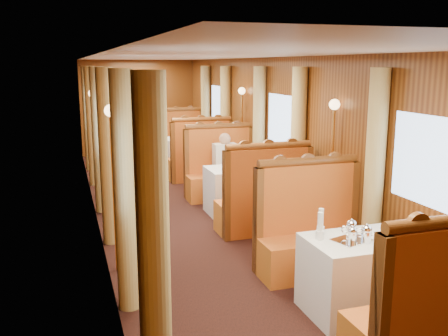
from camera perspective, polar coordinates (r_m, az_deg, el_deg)
name	(u,v)px	position (r m, az deg, el deg)	size (l,w,h in m)	color
floor	(195,217)	(8.00, -3.29, -5.58)	(3.00, 12.00, 0.01)	black
ceiling	(193,56)	(7.64, -3.52, 12.63)	(3.00, 12.00, 0.01)	silver
wall_far	(138,108)	(13.58, -9.76, 6.81)	(3.00, 2.50, 0.01)	brown
wall_left	(94,144)	(7.49, -14.59, 2.70)	(12.00, 2.50, 0.01)	brown
wall_right	(283,135)	(8.21, 6.81, 3.76)	(12.00, 2.50, 0.01)	brown
doorway_far	(139,117)	(13.57, -9.70, 5.75)	(0.80, 0.04, 2.00)	brown
table_near	(360,276)	(5.12, 15.32, -11.77)	(1.05, 0.72, 0.75)	white
banquette_near_fwd	(434,321)	(4.37, 22.84, -15.84)	(1.30, 0.55, 1.34)	#AB3413
banquette_near_aft	(312,237)	(5.91, 9.98, -7.77)	(1.30, 0.55, 1.34)	#AB3413
table_mid	(240,190)	(8.11, 1.82, -2.58)	(1.05, 0.72, 0.75)	white
banquette_mid_fwd	(263,204)	(7.18, 4.53, -4.10)	(1.30, 0.55, 1.34)	#AB3413
banquette_mid_aft	(221,175)	(9.03, -0.33, -0.76)	(1.30, 0.55, 1.34)	#AB3413
table_far	(189,154)	(11.39, -4.07, 1.59)	(1.05, 0.72, 0.75)	white
banquette_far_fwd	(200,160)	(10.42, -2.75, 0.91)	(1.30, 0.55, 1.34)	#AB3413
banquette_far_aft	(179,145)	(12.36, -5.19, 2.60)	(1.30, 0.55, 1.34)	#AB3413
tea_tray	(351,240)	(4.89, 14.36, -8.01)	(0.34, 0.26, 0.01)	silver
teapot_left	(352,237)	(4.82, 14.43, -7.63)	(0.15, 0.11, 0.12)	silver
teapot_right	(366,236)	(4.86, 15.94, -7.48)	(0.17, 0.12, 0.13)	silver
teapot_back	(351,231)	(4.94, 14.33, -7.03)	(0.17, 0.13, 0.14)	silver
fruit_plate	(396,238)	(5.05, 19.08, -7.53)	(0.23, 0.23, 0.05)	white
cup_inboard	(320,229)	(4.84, 10.90, -6.82)	(0.08, 0.08, 0.26)	white
cup_outboard	(321,224)	(4.97, 10.99, -6.33)	(0.08, 0.08, 0.26)	white
rose_vase_mid	(242,157)	(7.97, 2.02, 1.24)	(0.06, 0.06, 0.36)	silver
rose_vase_far	(189,130)	(11.31, -4.01, 4.34)	(0.06, 0.06, 0.36)	silver
window_left_near	(122,184)	(4.03, -11.54, -1.85)	(1.20, 0.90, 0.01)	#8EADD6
curtain_left_near_a	(153,250)	(3.38, -8.06, -9.26)	(0.22, 0.22, 2.35)	tan
curtain_left_near_b	(125,193)	(4.86, -11.21, -2.85)	(0.22, 0.22, 2.35)	tan
window_right_near	(432,162)	(5.24, 22.73, 0.59)	(1.20, 0.90, 0.01)	#8EADD6
curtain_right_near_b	(374,174)	(5.83, 16.80, -0.69)	(0.22, 0.22, 2.35)	tan
window_left_mid	(95,130)	(7.47, -14.55, 4.22)	(1.20, 0.90, 0.01)	#8EADD6
curtain_left_mid_a	(108,158)	(6.75, -13.15, 1.15)	(0.22, 0.22, 2.35)	tan
curtain_left_mid_b	(99,141)	(8.28, -14.06, 3.03)	(0.22, 0.22, 2.35)	tan
window_right_mid	(283,123)	(8.18, 6.74, 5.14)	(1.20, 0.90, 0.01)	#8EADD6
curtain_right_mid_a	(298,147)	(7.48, 8.42, 2.35)	(0.22, 0.22, 2.35)	tan
curtain_right_mid_b	(259,134)	(8.89, 4.01, 3.93)	(0.22, 0.22, 2.35)	tan
window_left_far	(84,110)	(10.95, -15.67, 6.45)	(1.20, 0.90, 0.01)	#8EADD6
curtain_left_far_a	(92,127)	(10.20, -14.81, 4.58)	(0.22, 0.22, 2.35)	tan
curtain_left_far_b	(88,119)	(11.75, -15.24, 5.46)	(0.22, 0.22, 2.35)	tan
window_right_far	(219,106)	(11.45, -0.55, 7.09)	(1.20, 0.90, 0.01)	#8EADD6
curtain_right_far_a	(225,122)	(10.70, 0.16, 5.29)	(0.22, 0.22, 2.35)	tan
curtain_right_far_b	(206,115)	(12.19, -2.11, 6.07)	(0.22, 0.22, 2.35)	tan
sconce_left_fore	(113,155)	(5.76, -12.62, 1.50)	(0.14, 0.14, 1.95)	#BF8C3F
sconce_right_fore	(333,143)	(6.61, 12.32, 2.81)	(0.14, 0.14, 1.95)	#BF8C3F
sconce_left_aft	(94,121)	(9.22, -14.66, 5.17)	(0.14, 0.14, 1.95)	#BF8C3F
sconce_right_aft	(242,117)	(9.77, 2.02, 5.90)	(0.14, 0.14, 1.95)	#BF8C3F
steward	(134,160)	(8.00, -10.28, 0.94)	(0.66, 0.43, 1.81)	navy
passenger	(225,160)	(8.73, 0.17, 0.94)	(0.40, 0.44, 0.76)	beige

